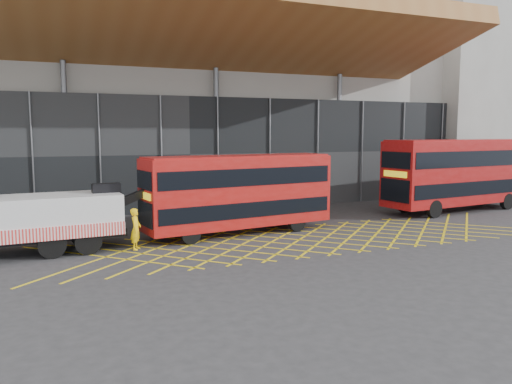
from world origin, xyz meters
name	(u,v)px	position (x,y,z in m)	size (l,w,h in m)	color
ground_plane	(210,248)	(0.00, 0.00, 0.00)	(120.00, 120.00, 0.00)	#2A2B2D
road_markings	(313,239)	(5.60, 0.00, 0.01)	(27.96, 7.16, 0.01)	yellow
construction_building	(166,90)	(1.92, 18.40, 8.98)	(55.00, 23.97, 18.00)	gray
east_building	(473,87)	(32.00, 16.00, 10.00)	(15.00, 12.00, 20.00)	gray
bus_towed	(239,191)	(2.48, 2.63, 2.38)	(10.77, 3.95, 4.28)	#9E0F0C
bus_second	(460,171)	(19.68, 4.53, 2.79)	(12.59, 4.37, 5.02)	maroon
worker	(136,229)	(-3.31, 0.97, 0.98)	(0.72, 0.47, 1.96)	yellow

